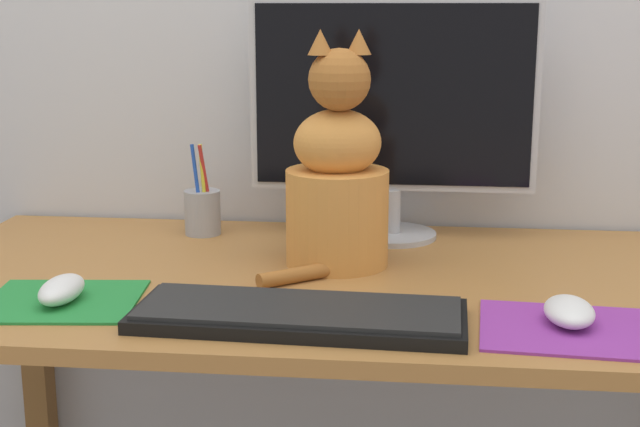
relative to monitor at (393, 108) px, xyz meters
The scene contains 9 objects.
desk 0.42m from the monitor, 102.67° to the right, with size 1.44×0.70×0.72m.
monitor is the anchor object (origin of this frame).
keyboard 0.54m from the monitor, 102.89° to the right, with size 0.46×0.18×0.02m.
mousepad_left 0.67m from the monitor, 137.28° to the right, with size 0.24×0.21×0.00m.
mousepad_right 0.58m from the monitor, 62.06° to the right, with size 0.24×0.21×0.00m.
computer_mouse_left 0.67m from the monitor, 136.50° to the right, with size 0.06×0.11×0.04m.
computer_mouse_right 0.56m from the monitor, 60.54° to the right, with size 0.07×0.11×0.03m.
cat 0.23m from the monitor, 113.64° to the right, with size 0.22×0.26×0.39m.
pen_cup 0.40m from the monitor, behind, with size 0.07×0.07×0.17m.
Camera 1 is at (0.10, -1.36, 1.14)m, focal length 50.00 mm.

